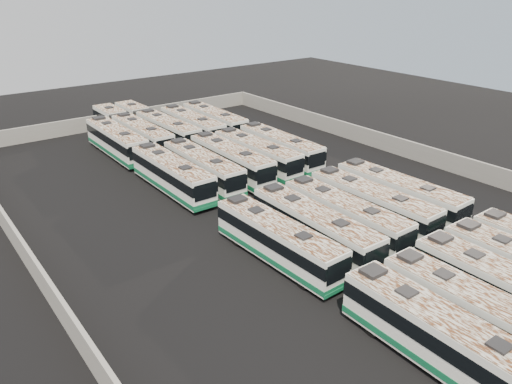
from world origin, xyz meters
name	(u,v)px	position (x,y,z in m)	size (l,w,h in m)	color
ground	(274,206)	(0.00, 0.00, 0.00)	(140.00, 140.00, 0.00)	black
perimeter_wall	(274,196)	(0.00, 0.00, 1.10)	(45.20, 73.20, 2.20)	gray
bus_front_far_left	(445,340)	(-6.09, -22.90, 1.92)	(3.05, 13.38, 3.76)	silver
bus_front_left	(482,317)	(-2.49, -23.01, 1.89)	(2.78, 13.10, 3.69)	silver
bus_front_center	(511,294)	(1.20, -22.91, 1.93)	(3.00, 13.39, 3.77)	silver
bus_midfront_far_left	(278,240)	(-6.15, -8.10, 1.85)	(3.01, 12.87, 3.61)	silver
bus_midfront_left	(314,228)	(-2.51, -8.35, 1.90)	(3.04, 13.25, 3.72)	silver
bus_midfront_center	(345,216)	(1.12, -8.29, 1.86)	(2.74, 12.88, 3.63)	silver
bus_midfront_right	(372,204)	(4.80, -8.16, 1.89)	(3.03, 13.15, 3.69)	silver
bus_midfront_far_right	(399,194)	(8.50, -8.22, 1.91)	(3.14, 13.34, 3.74)	silver
bus_midback_far_left	(172,174)	(-6.08, 9.33, 1.91)	(2.83, 13.27, 3.74)	silver
bus_midback_left	(203,168)	(-2.45, 9.18, 1.87)	(3.00, 13.00, 3.65)	silver
bus_midback_center	(231,160)	(1.22, 9.17, 1.91)	(3.02, 13.27, 3.73)	silver
bus_midback_right	(257,154)	(4.80, 9.12, 1.89)	(3.11, 13.20, 3.70)	silver
bus_midback_far_right	(280,148)	(8.52, 9.34, 1.89)	(3.02, 13.16, 3.70)	silver
bus_back_far_left	(117,141)	(-6.13, 23.73, 1.93)	(2.95, 13.38, 3.77)	silver
bus_back_left	(131,130)	(-2.57, 27.40, 1.88)	(2.82, 20.31, 3.68)	silver
bus_back_center	(155,125)	(1.10, 27.49, 1.87)	(3.22, 20.21, 3.66)	silver
bus_back_right	(192,126)	(4.78, 23.76, 1.92)	(2.99, 13.33, 3.75)	silver
bus_back_far_right	(214,122)	(8.50, 23.92, 1.91)	(3.12, 13.32, 3.74)	silver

